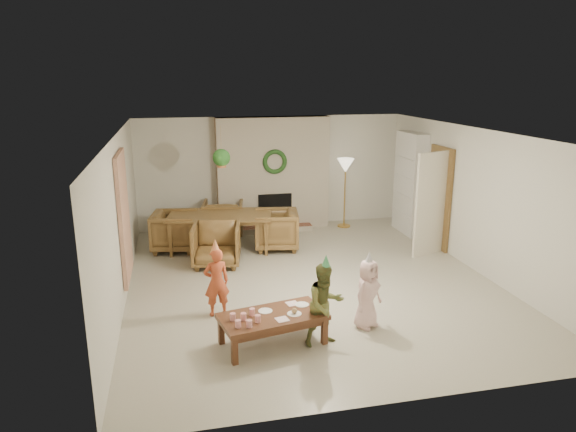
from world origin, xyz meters
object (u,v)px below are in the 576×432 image
object	(u,v)px
dining_chair_left	(175,231)
child_pink	(368,294)
dining_table	(220,232)
child_plaid	(325,305)
child_red	(217,282)
coffee_table_top	(273,317)
dining_chair_far	(223,219)
dining_chair_right	(276,230)
dining_chair_near	(216,245)

from	to	relation	value
dining_chair_left	child_pink	distance (m)	4.66
dining_table	child_plaid	size ratio (longest dim) A/B	1.85
child_plaid	child_red	bearing A→B (deg)	123.64
coffee_table_top	child_plaid	bearing A→B (deg)	-23.61
dining_chair_left	child_red	bearing A→B (deg)	-160.15
dining_chair_far	child_plaid	world-z (taller)	child_plaid
child_plaid	dining_chair_right	bearing A→B (deg)	73.49
dining_chair_left	child_red	xyz separation A→B (m)	(0.56, -3.09, 0.12)
child_red	child_plaid	distance (m)	1.72
dining_chair_right	child_pink	xyz separation A→B (m)	(0.57, -3.57, 0.09)
coffee_table_top	dining_chair_far	bearing A→B (deg)	80.31
dining_chair_near	child_plaid	world-z (taller)	child_plaid
dining_chair_right	dining_chair_far	bearing A→B (deg)	-128.66
dining_table	coffee_table_top	size ratio (longest dim) A/B	1.50
dining_chair_near	child_pink	size ratio (longest dim) A/B	0.89
dining_chair_near	dining_chair_left	xyz separation A→B (m)	(-0.73, 1.03, 0.00)
dining_table	dining_chair_far	size ratio (longest dim) A/B	2.34
dining_chair_right	child_pink	distance (m)	3.62
dining_chair_left	child_plaid	size ratio (longest dim) A/B	0.79
dining_chair_left	child_pink	xyz separation A→B (m)	(2.54, -3.90, 0.09)
dining_chair_left	dining_chair_right	size ratio (longest dim) A/B	1.00
child_pink	dining_chair_right	bearing A→B (deg)	66.65
coffee_table_top	child_pink	distance (m)	1.38
dining_table	dining_chair_left	size ratio (longest dim) A/B	2.34
dining_chair_far	child_plaid	distance (m)	5.03
dining_chair_left	child_plaid	world-z (taller)	child_plaid
dining_chair_right	coffee_table_top	xyz separation A→B (m)	(-0.79, -3.76, -0.01)
dining_table	dining_chair_left	bearing A→B (deg)	180.00
dining_table	dining_chair_near	xyz separation A→B (m)	(-0.15, -0.88, 0.04)
dining_table	child_plaid	xyz separation A→B (m)	(0.96, -4.09, 0.19)
child_red	dining_chair_left	bearing A→B (deg)	-87.93
coffee_table_top	child_plaid	size ratio (longest dim) A/B	1.23
dining_chair_right	child_red	distance (m)	3.10
dining_table	dining_chair_left	world-z (taller)	dining_chair_left
dining_table	child_red	world-z (taller)	child_red
coffee_table_top	dining_chair_near	bearing A→B (deg)	86.87
coffee_table_top	child_red	world-z (taller)	child_red
dining_chair_near	dining_chair_left	bearing A→B (deg)	135.00
dining_chair_right	child_plaid	size ratio (longest dim) A/B	0.79
child_red	child_plaid	xyz separation A→B (m)	(1.28, -1.15, 0.04)
dining_table	dining_chair_near	distance (m)	0.89
dining_chair_far	dining_chair_left	size ratio (longest dim) A/B	1.00
child_red	child_pink	bearing A→B (deg)	149.53
dining_chair_near	dining_chair_left	size ratio (longest dim) A/B	1.00
child_red	child_pink	xyz separation A→B (m)	(1.99, -0.82, -0.02)
child_plaid	child_pink	distance (m)	0.78
dining_table	dining_chair_right	size ratio (longest dim) A/B	2.34
dining_chair_left	child_red	distance (m)	3.14
child_plaid	dining_chair_left	bearing A→B (deg)	98.92
dining_chair_far	child_pink	xyz separation A→B (m)	(1.52, -4.63, 0.09)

